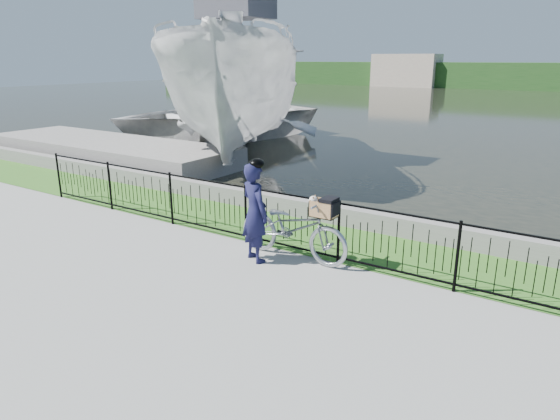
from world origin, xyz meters
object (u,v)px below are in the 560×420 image
Objects in this scene: bicycle_rig at (293,227)px; boat_far at (216,117)px; cyclist at (255,211)px; boat_near at (238,93)px; dock at (108,150)px.

boat_far reaches higher than bicycle_rig.
boat_far is (-10.23, 9.95, 0.39)m from bicycle_rig.
cyclist is at bearing -46.96° from boat_far.
boat_near is at bearing 129.52° from cyclist.
boat_near is 1.09× the size of boat_far.
cyclist is at bearing -139.56° from bicycle_rig.
boat_near is 5.20m from boat_far.
dock is at bearing 158.12° from bicycle_rig.
boat_near reaches higher than boat_far.
bicycle_rig is 14.28m from boat_far.
boat_far is at bearing 139.54° from boat_near.
dock is at bearing 154.89° from cyclist.
cyclist is 14.22m from boat_far.
bicycle_rig is 1.19× the size of cyclist.
dock is 10.72m from cyclist.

